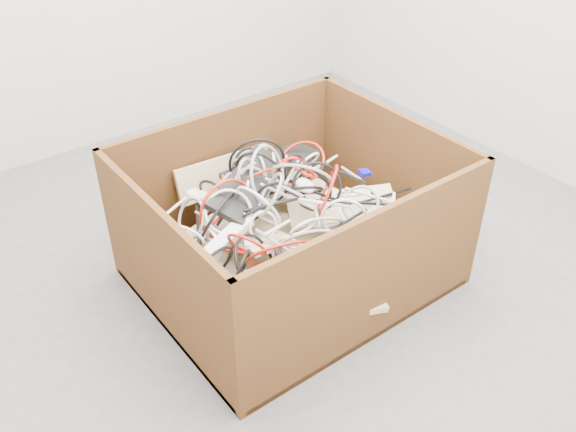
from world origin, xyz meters
TOP-DOWN VIEW (x-y plane):
  - ground at (0.00, 0.00)m, footprint 3.00×3.00m
  - cardboard_box at (-0.11, -0.12)m, footprint 1.15×0.96m
  - keyboard_pile at (-0.08, -0.07)m, footprint 1.11×0.95m
  - mice_scatter at (-0.11, -0.12)m, footprint 0.65×0.59m
  - power_strip_left at (-0.45, -0.18)m, footprint 0.29×0.11m
  - power_strip_right at (-0.25, -0.27)m, footprint 0.27×0.19m
  - vga_plug at (0.31, -0.11)m, footprint 0.05×0.05m
  - cable_tangle at (-0.19, -0.13)m, footprint 1.04×0.81m

SIDE VIEW (x-z plane):
  - ground at x=0.00m, z-range 0.00..0.00m
  - cardboard_box at x=-0.11m, z-range -0.15..0.45m
  - keyboard_pile at x=-0.08m, z-range 0.09..0.47m
  - power_strip_right at x=-0.25m, z-range 0.27..0.36m
  - mice_scatter at x=-0.11m, z-range 0.25..0.45m
  - vga_plug at x=0.31m, z-range 0.35..0.37m
  - power_strip_left at x=-0.45m, z-range 0.32..0.43m
  - cable_tangle at x=-0.19m, z-range 0.19..0.63m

